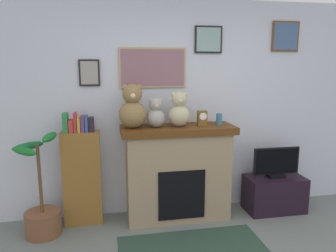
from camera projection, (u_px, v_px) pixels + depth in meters
name	position (u px, v px, depth m)	size (l,w,h in m)	color
back_wall	(189.00, 107.00, 4.06)	(5.20, 0.15, 2.60)	silver
fireplace	(177.00, 172.00, 3.87)	(1.32, 0.52, 1.13)	#998262
bookshelf	(82.00, 174.00, 3.69)	(0.43, 0.16, 1.31)	brown
potted_plant	(42.00, 209.00, 3.49)	(0.50, 0.56, 1.14)	brown
tv_stand	(274.00, 194.00, 4.10)	(0.73, 0.40, 0.44)	black
television	(276.00, 163.00, 4.03)	(0.60, 0.14, 0.38)	black
candle_jar	(219.00, 119.00, 3.83)	(0.07, 0.07, 0.14)	teal
mantel_clock	(202.00, 118.00, 3.79)	(0.11, 0.08, 0.17)	brown
teddy_bear_cream	(132.00, 108.00, 3.61)	(0.31, 0.31, 0.50)	olive
teddy_bear_tan	(156.00, 114.00, 3.68)	(0.21, 0.21, 0.34)	#9F9C95
teddy_bear_grey	(179.00, 111.00, 3.72)	(0.25, 0.25, 0.40)	#BBB58B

